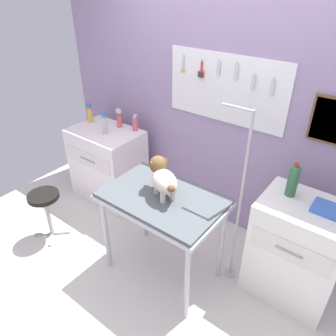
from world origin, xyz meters
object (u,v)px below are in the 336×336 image
at_px(cabinet_right, 296,250).
at_px(soda_bottle, 293,180).
at_px(grooming_table, 163,205).
at_px(grooming_arm, 238,210).
at_px(spray_bottle_tall, 90,114).
at_px(counter_left, 108,164).
at_px(stool, 45,203).
at_px(dog, 163,177).

distance_m(cabinet_right, soda_bottle, 0.62).
xyz_separation_m(grooming_table, grooming_arm, (0.51, 0.34, -0.02)).
height_order(grooming_table, spray_bottle_tall, spray_bottle_tall).
bearing_deg(soda_bottle, grooming_table, -145.50).
height_order(counter_left, soda_bottle, soda_bottle).
distance_m(grooming_arm, spray_bottle_tall, 2.11).
relative_size(stool, spray_bottle_tall, 2.29).
bearing_deg(cabinet_right, stool, -158.98).
relative_size(counter_left, soda_bottle, 3.05).
height_order(grooming_table, cabinet_right, cabinet_right).
distance_m(grooming_table, cabinet_right, 1.15).
bearing_deg(dog, counter_left, 157.41).
bearing_deg(soda_bottle, dog, -148.04).
relative_size(grooming_table, stool, 1.89).
distance_m(grooming_table, grooming_arm, 0.62).
height_order(grooming_arm, soda_bottle, grooming_arm).
distance_m(dog, cabinet_right, 1.25).
bearing_deg(stool, soda_bottle, 23.87).
bearing_deg(spray_bottle_tall, grooming_arm, -7.58).
bearing_deg(spray_bottle_tall, dog, -20.71).
distance_m(grooming_table, soda_bottle, 1.04).
bearing_deg(stool, grooming_arm, 21.51).
distance_m(stool, soda_bottle, 2.34).
bearing_deg(grooming_table, grooming_arm, 33.87).
distance_m(grooming_table, counter_left, 1.42).
xyz_separation_m(cabinet_right, stool, (-2.22, -0.85, -0.03)).
bearing_deg(counter_left, dog, -22.59).
relative_size(spray_bottle_tall, soda_bottle, 0.81).
relative_size(cabinet_right, stool, 1.73).
relative_size(counter_left, spray_bottle_tall, 3.78).
bearing_deg(dog, grooming_table, -54.50).
xyz_separation_m(stool, spray_bottle_tall, (-0.33, 0.97, 0.55)).
xyz_separation_m(grooming_table, dog, (-0.03, 0.04, 0.24)).
bearing_deg(dog, cabinet_right, 25.02).
height_order(grooming_arm, dog, grooming_arm).
xyz_separation_m(grooming_arm, soda_bottle, (0.31, 0.22, 0.30)).
distance_m(spray_bottle_tall, soda_bottle, 2.39).
height_order(stool, soda_bottle, soda_bottle).
distance_m(grooming_arm, counter_left, 1.82).
bearing_deg(grooming_table, counter_left, 156.44).
bearing_deg(spray_bottle_tall, soda_bottle, -1.30).
relative_size(cabinet_right, spray_bottle_tall, 3.95).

